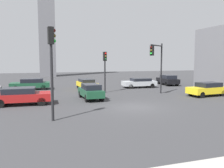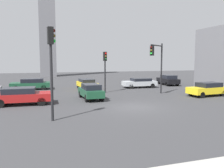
{
  "view_description": "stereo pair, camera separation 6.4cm",
  "coord_description": "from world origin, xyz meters",
  "px_view_note": "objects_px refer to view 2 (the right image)",
  "views": [
    {
      "loc": [
        -6.97,
        -16.27,
        3.65
      ],
      "look_at": [
        -0.68,
        3.8,
        1.45
      ],
      "focal_mm": 36.97,
      "sensor_mm": 36.0,
      "label": 1
    },
    {
      "loc": [
        -6.91,
        -16.29,
        3.65
      ],
      "look_at": [
        -0.68,
        3.8,
        1.45
      ],
      "focal_mm": 36.97,
      "sensor_mm": 36.0,
      "label": 2
    }
  ],
  "objects_px": {
    "car_4": "(140,83)",
    "car_5": "(168,80)",
    "car_1": "(22,96)",
    "car_2": "(208,89)",
    "traffic_light_0": "(157,58)",
    "car_7": "(91,91)",
    "car_0": "(31,84)",
    "traffic_light_2": "(105,64)",
    "traffic_light_1": "(51,56)",
    "car_3": "(87,84)"
  },
  "relations": [
    {
      "from": "car_1",
      "to": "car_2",
      "type": "height_order",
      "value": "car_1"
    },
    {
      "from": "traffic_light_2",
      "to": "car_4",
      "type": "bearing_deg",
      "value": 106.2
    },
    {
      "from": "car_0",
      "to": "car_7",
      "type": "xyz_separation_m",
      "value": [
        5.57,
        -9.13,
        0.04
      ]
    },
    {
      "from": "car_2",
      "to": "car_1",
      "type": "bearing_deg",
      "value": -7.95
    },
    {
      "from": "car_2",
      "to": "car_5",
      "type": "xyz_separation_m",
      "value": [
        1.71,
        10.45,
        0.03
      ]
    },
    {
      "from": "car_3",
      "to": "traffic_light_2",
      "type": "bearing_deg",
      "value": 16.99
    },
    {
      "from": "traffic_light_2",
      "to": "car_1",
      "type": "xyz_separation_m",
      "value": [
        -8.4,
        -4.72,
        -2.44
      ]
    },
    {
      "from": "car_1",
      "to": "traffic_light_2",
      "type": "bearing_deg",
      "value": 31.03
    },
    {
      "from": "car_1",
      "to": "car_3",
      "type": "distance_m",
      "value": 10.83
    },
    {
      "from": "traffic_light_1",
      "to": "car_2",
      "type": "bearing_deg",
      "value": 8.72
    },
    {
      "from": "car_1",
      "to": "car_2",
      "type": "bearing_deg",
      "value": -0.75
    },
    {
      "from": "car_2",
      "to": "car_3",
      "type": "xyz_separation_m",
      "value": [
        -10.6,
        9.0,
        -0.04
      ]
    },
    {
      "from": "traffic_light_0",
      "to": "car_5",
      "type": "xyz_separation_m",
      "value": [
        6.22,
        8.13,
        -3.04
      ]
    },
    {
      "from": "car_5",
      "to": "traffic_light_0",
      "type": "bearing_deg",
      "value": 148.48
    },
    {
      "from": "traffic_light_0",
      "to": "traffic_light_2",
      "type": "bearing_deg",
      "value": -73.13
    },
    {
      "from": "car_0",
      "to": "traffic_light_0",
      "type": "bearing_deg",
      "value": 148.87
    },
    {
      "from": "traffic_light_0",
      "to": "car_4",
      "type": "xyz_separation_m",
      "value": [
        0.9,
        6.28,
        -3.12
      ]
    },
    {
      "from": "car_5",
      "to": "car_0",
      "type": "bearing_deg",
      "value": 94.94
    },
    {
      "from": "car_3",
      "to": "car_4",
      "type": "height_order",
      "value": "car_3"
    },
    {
      "from": "traffic_light_1",
      "to": "car_5",
      "type": "distance_m",
      "value": 23.4
    },
    {
      "from": "car_5",
      "to": "car_1",
      "type": "bearing_deg",
      "value": 122.57
    },
    {
      "from": "traffic_light_0",
      "to": "traffic_light_1",
      "type": "bearing_deg",
      "value": -5.0
    },
    {
      "from": "traffic_light_2",
      "to": "car_0",
      "type": "bearing_deg",
      "value": -136.44
    },
    {
      "from": "car_4",
      "to": "car_7",
      "type": "distance_m",
      "value": 10.65
    },
    {
      "from": "car_0",
      "to": "car_5",
      "type": "height_order",
      "value": "car_5"
    },
    {
      "from": "car_1",
      "to": "car_7",
      "type": "distance_m",
      "value": 6.02
    },
    {
      "from": "car_3",
      "to": "traffic_light_1",
      "type": "bearing_deg",
      "value": -23.2
    },
    {
      "from": "car_4",
      "to": "car_5",
      "type": "relative_size",
      "value": 0.99
    },
    {
      "from": "traffic_light_0",
      "to": "car_2",
      "type": "xyz_separation_m",
      "value": [
        4.52,
        -2.33,
        -3.07
      ]
    },
    {
      "from": "car_7",
      "to": "car_2",
      "type": "bearing_deg",
      "value": -99.93
    },
    {
      "from": "traffic_light_1",
      "to": "car_7",
      "type": "distance_m",
      "value": 8.37
    },
    {
      "from": "car_1",
      "to": "car_3",
      "type": "height_order",
      "value": "car_1"
    },
    {
      "from": "car_1",
      "to": "car_7",
      "type": "height_order",
      "value": "car_7"
    },
    {
      "from": "traffic_light_0",
      "to": "car_4",
      "type": "height_order",
      "value": "traffic_light_0"
    },
    {
      "from": "car_0",
      "to": "car_7",
      "type": "bearing_deg",
      "value": 123.82
    },
    {
      "from": "car_3",
      "to": "car_1",
      "type": "bearing_deg",
      "value": -44.72
    },
    {
      "from": "traffic_light_0",
      "to": "car_3",
      "type": "bearing_deg",
      "value": -87.03
    },
    {
      "from": "traffic_light_1",
      "to": "car_1",
      "type": "height_order",
      "value": "traffic_light_1"
    },
    {
      "from": "car_4",
      "to": "traffic_light_0",
      "type": "bearing_deg",
      "value": 83.0
    },
    {
      "from": "car_3",
      "to": "car_7",
      "type": "bearing_deg",
      "value": -12.61
    },
    {
      "from": "traffic_light_1",
      "to": "car_4",
      "type": "relative_size",
      "value": 1.26
    },
    {
      "from": "traffic_light_2",
      "to": "car_7",
      "type": "xyz_separation_m",
      "value": [
        -2.45,
        -3.83,
        -2.43
      ]
    },
    {
      "from": "car_4",
      "to": "car_5",
      "type": "bearing_deg",
      "value": -159.73
    },
    {
      "from": "car_7",
      "to": "traffic_light_2",
      "type": "bearing_deg",
      "value": -34.52
    },
    {
      "from": "traffic_light_1",
      "to": "car_3",
      "type": "distance_m",
      "value": 15.3
    },
    {
      "from": "traffic_light_2",
      "to": "traffic_light_1",
      "type": "bearing_deg",
      "value": -43.3
    },
    {
      "from": "car_2",
      "to": "car_5",
      "type": "bearing_deg",
      "value": -104.78
    },
    {
      "from": "car_4",
      "to": "car_5",
      "type": "height_order",
      "value": "car_5"
    },
    {
      "from": "car_7",
      "to": "car_4",
      "type": "bearing_deg",
      "value": -51.1
    },
    {
      "from": "traffic_light_0",
      "to": "car_1",
      "type": "relative_size",
      "value": 1.2
    }
  ]
}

